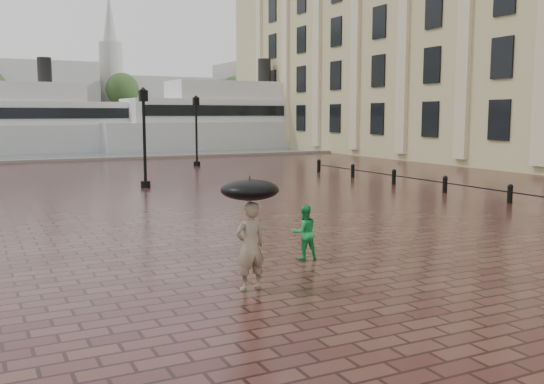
{
  "coord_description": "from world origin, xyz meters",
  "views": [
    {
      "loc": [
        -4.06,
        -13.21,
        3.32
      ],
      "look_at": [
        2.59,
        0.18,
        1.4
      ],
      "focal_mm": 40.0,
      "sensor_mm": 36.0,
      "label": 1
    }
  ],
  "objects": [
    {
      "name": "bollard_row",
      "position": [
        14.0,
        6.5,
        0.4
      ],
      "size": [
        0.22,
        21.22,
        0.73
      ],
      "color": "black",
      "rests_on": "ground"
    },
    {
      "name": "ferry_far",
      "position": [
        19.71,
        42.73,
        2.67
      ],
      "size": [
        27.32,
        7.45,
        8.89
      ],
      "rotation": [
        0.0,
        0.0,
        0.03
      ],
      "color": "silver",
      "rests_on": "ground"
    },
    {
      "name": "ferry_near",
      "position": [
        -0.91,
        43.7,
        2.49
      ],
      "size": [
        25.62,
        8.02,
        8.27
      ],
      "rotation": [
        0.0,
        0.0,
        0.08
      ],
      "color": "silver",
      "rests_on": "ground"
    },
    {
      "name": "distant_skyline",
      "position": [
        48.14,
        150.0,
        9.45
      ],
      "size": [
        102.5,
        22.0,
        33.0
      ],
      "color": "#989690",
      "rests_on": "ground"
    },
    {
      "name": "umbrella",
      "position": [
        0.56,
        -2.98,
        1.92
      ],
      "size": [
        1.1,
        1.1,
        1.14
      ],
      "color": "black",
      "rests_on": "ground"
    },
    {
      "name": "ground",
      "position": [
        0.0,
        0.0,
        0.0
      ],
      "size": [
        300.0,
        300.0,
        0.0
      ],
      "primitive_type": "plane",
      "color": "#391A1A",
      "rests_on": "ground"
    },
    {
      "name": "quay_edge",
      "position": [
        0.0,
        32.0,
        0.0
      ],
      "size": [
        80.0,
        0.6,
        0.3
      ],
      "primitive_type": "cube",
      "color": "slate",
      "rests_on": "ground"
    },
    {
      "name": "adult_pedestrian",
      "position": [
        0.56,
        -2.98,
        0.85
      ],
      "size": [
        0.65,
        0.45,
        1.7
      ],
      "primitive_type": "imported",
      "rotation": [
        0.0,
        0.0,
        3.22
      ],
      "color": "gray",
      "rests_on": "ground"
    },
    {
      "name": "street_lamps",
      "position": [
        -1.5,
        17.5,
        2.33
      ],
      "size": [
        21.44,
        14.44,
        4.4
      ],
      "color": "black",
      "rests_on": "ground"
    },
    {
      "name": "child_pedestrian",
      "position": [
        2.69,
        -1.29,
        0.63
      ],
      "size": [
        0.66,
        0.54,
        1.26
      ],
      "primitive_type": "imported",
      "rotation": [
        0.0,
        0.0,
        3.04
      ],
      "color": "green",
      "rests_on": "ground"
    }
  ]
}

